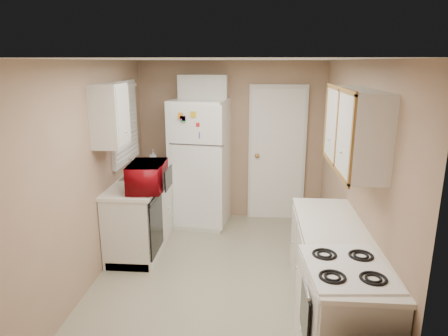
{
  "coord_description": "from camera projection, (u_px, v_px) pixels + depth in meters",
  "views": [
    {
      "loc": [
        0.36,
        -4.09,
        2.38
      ],
      "look_at": [
        0.0,
        0.5,
        1.15
      ],
      "focal_mm": 32.0,
      "sensor_mm": 36.0,
      "label": 1
    }
  ],
  "objects": [
    {
      "name": "floor",
      "position": [
        221.0,
        276.0,
        4.58
      ],
      "size": [
        3.8,
        3.8,
        0.0
      ],
      "primitive_type": "plane",
      "color": "#B8B194",
      "rests_on": "ground"
    },
    {
      "name": "ceiling",
      "position": [
        220.0,
        59.0,
        3.96
      ],
      "size": [
        3.8,
        3.8,
        0.0
      ],
      "primitive_type": "plane",
      "color": "white",
      "rests_on": "floor"
    },
    {
      "name": "wall_left",
      "position": [
        93.0,
        173.0,
        4.37
      ],
      "size": [
        3.8,
        3.8,
        0.0
      ],
      "primitive_type": "plane",
      "color": "tan",
      "rests_on": "floor"
    },
    {
      "name": "wall_right",
      "position": [
        354.0,
        178.0,
        4.16
      ],
      "size": [
        3.8,
        3.8,
        0.0
      ],
      "primitive_type": "plane",
      "color": "tan",
      "rests_on": "floor"
    },
    {
      "name": "wall_back",
      "position": [
        231.0,
        141.0,
        6.1
      ],
      "size": [
        2.8,
        2.8,
        0.0
      ],
      "primitive_type": "plane",
      "color": "tan",
      "rests_on": "floor"
    },
    {
      "name": "wall_front",
      "position": [
        194.0,
        261.0,
        2.44
      ],
      "size": [
        2.8,
        2.8,
        0.0
      ],
      "primitive_type": "plane",
      "color": "tan",
      "rests_on": "floor"
    },
    {
      "name": "left_counter",
      "position": [
        146.0,
        209.0,
        5.41
      ],
      "size": [
        0.6,
        1.8,
        0.9
      ],
      "primitive_type": "cube",
      "color": "silver",
      "rests_on": "floor"
    },
    {
      "name": "dishwasher",
      "position": [
        156.0,
        224.0,
        4.8
      ],
      "size": [
        0.03,
        0.58,
        0.72
      ],
      "primitive_type": "cube",
      "color": "black",
      "rests_on": "floor"
    },
    {
      "name": "sink",
      "position": [
        147.0,
        177.0,
        5.45
      ],
      "size": [
        0.54,
        0.74,
        0.16
      ],
      "primitive_type": "cube",
      "color": "gray",
      "rests_on": "left_counter"
    },
    {
      "name": "microwave",
      "position": [
        148.0,
        178.0,
        4.72
      ],
      "size": [
        0.61,
        0.36,
        0.39
      ],
      "primitive_type": "imported",
      "rotation": [
        0.0,
        0.0,
        1.63
      ],
      "color": "#9D0810",
      "rests_on": "left_counter"
    },
    {
      "name": "soap_bottle",
      "position": [
        153.0,
        157.0,
        5.96
      ],
      "size": [
        0.11,
        0.11,
        0.21
      ],
      "primitive_type": "imported",
      "rotation": [
        0.0,
        0.0,
        0.2
      ],
      "color": "white",
      "rests_on": "left_counter"
    },
    {
      "name": "window_blinds",
      "position": [
        125.0,
        122.0,
        5.28
      ],
      "size": [
        0.1,
        0.98,
        1.08
      ],
      "primitive_type": "cube",
      "color": "silver",
      "rests_on": "wall_left"
    },
    {
      "name": "upper_cabinet_left",
      "position": [
        110.0,
        116.0,
        4.42
      ],
      "size": [
        0.3,
        0.45,
        0.7
      ],
      "primitive_type": "cube",
      "color": "silver",
      "rests_on": "wall_left"
    },
    {
      "name": "refrigerator",
      "position": [
        200.0,
        163.0,
        5.89
      ],
      "size": [
        0.86,
        0.84,
        1.86
      ],
      "primitive_type": "cube",
      "rotation": [
        0.0,
        0.0,
        -0.14
      ],
      "color": "white",
      "rests_on": "floor"
    },
    {
      "name": "cabinet_over_fridge",
      "position": [
        203.0,
        89.0,
        5.78
      ],
      "size": [
        0.7,
        0.3,
        0.4
      ],
      "primitive_type": "cube",
      "color": "silver",
      "rests_on": "wall_back"
    },
    {
      "name": "interior_door",
      "position": [
        277.0,
        154.0,
        6.05
      ],
      "size": [
        0.86,
        0.06,
        2.08
      ],
      "primitive_type": "cube",
      "color": "white",
      "rests_on": "floor"
    },
    {
      "name": "right_counter",
      "position": [
        334.0,
        282.0,
        3.61
      ],
      "size": [
        0.6,
        2.0,
        0.9
      ],
      "primitive_type": "cube",
      "color": "silver",
      "rests_on": "floor"
    },
    {
      "name": "stove",
      "position": [
        342.0,
        322.0,
        3.07
      ],
      "size": [
        0.65,
        0.77,
        0.89
      ],
      "primitive_type": "cube",
      "rotation": [
        0.0,
        0.0,
        0.08
      ],
      "color": "white",
      "rests_on": "floor"
    },
    {
      "name": "upper_cabinet_right",
      "position": [
        355.0,
        129.0,
        3.54
      ],
      "size": [
        0.3,
        1.2,
        0.7
      ],
      "primitive_type": "cube",
      "color": "silver",
      "rests_on": "wall_right"
    }
  ]
}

